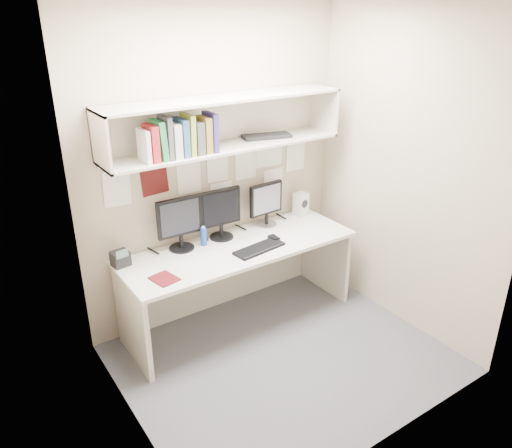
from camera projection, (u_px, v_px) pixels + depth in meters
floor at (284, 358)px, 3.94m from camera, size 2.40×2.00×0.01m
wall_back at (215, 169)px, 4.17m from camera, size 2.40×0.02×2.60m
wall_front at (402, 262)px, 2.66m from camera, size 2.40×0.02×2.60m
wall_left at (119, 249)px, 2.80m from camera, size 0.02×2.00×2.60m
wall_right at (406, 175)px, 4.03m from camera, size 0.02×2.00×2.60m
desk at (239, 283)px, 4.28m from camera, size 2.00×0.70×0.73m
overhead_hutch at (222, 122)px, 3.90m from camera, size 2.00×0.38×0.40m
pinned_papers at (216, 175)px, 4.19m from camera, size 1.92×0.01×0.48m
monitor_left at (180, 221)px, 3.99m from camera, size 0.38×0.21×0.44m
monitor_center at (220, 212)px, 4.19m from camera, size 0.37×0.20×0.43m
monitor_right at (266, 202)px, 4.44m from camera, size 0.34×0.19×0.40m
keyboard at (259, 248)px, 4.06m from camera, size 0.46×0.21×0.02m
mouse at (274, 238)px, 4.23m from camera, size 0.06×0.10×0.03m
speaker at (301, 204)px, 4.69m from camera, size 0.13×0.13×0.22m
blue_bottle at (204, 236)px, 4.11m from camera, size 0.05×0.05×0.17m
maroon_notebook at (164, 279)px, 3.62m from camera, size 0.20×0.22×0.01m
desk_phone at (120, 258)px, 3.79m from camera, size 0.14×0.13×0.16m
book_stack at (179, 138)px, 3.62m from camera, size 0.57×0.19×0.31m
hutch_tray at (267, 136)px, 4.16m from camera, size 0.43×0.26×0.03m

